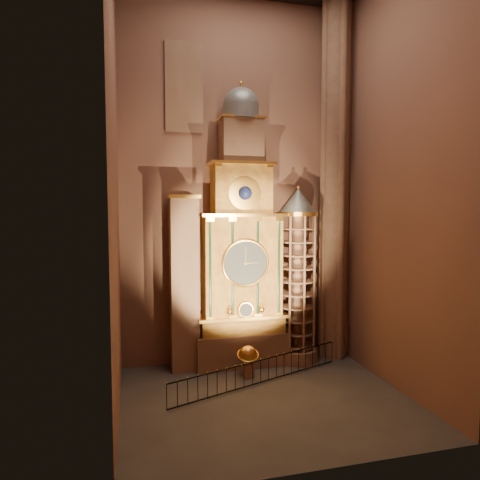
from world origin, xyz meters
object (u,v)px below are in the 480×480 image
object	(u,v)px
stair_turret	(297,277)
iron_railing	(261,371)
portrait_tower	(184,282)
astronomical_clock	(241,255)
celestial_globe	(248,358)

from	to	relation	value
stair_turret	iron_railing	size ratio (longest dim) A/B	1.05
portrait_tower	iron_railing	distance (m)	6.59
astronomical_clock	portrait_tower	size ratio (longest dim) A/B	1.64
astronomical_clock	stair_turret	xyz separation A→B (m)	(3.50, -0.26, -1.41)
stair_turret	iron_railing	distance (m)	6.31
astronomical_clock	stair_turret	size ratio (longest dim) A/B	1.55
astronomical_clock	stair_turret	distance (m)	3.78
astronomical_clock	iron_railing	xyz separation A→B (m)	(0.27, -3.17, -5.98)
astronomical_clock	celestial_globe	xyz separation A→B (m)	(-0.12, -1.99, -5.62)
stair_turret	iron_railing	bearing A→B (deg)	-137.98
celestial_globe	iron_railing	size ratio (longest dim) A/B	0.17
stair_turret	celestial_globe	world-z (taller)	stair_turret
stair_turret	celestial_globe	size ratio (longest dim) A/B	6.12
astronomical_clock	iron_railing	size ratio (longest dim) A/B	1.62
celestial_globe	iron_railing	distance (m)	1.29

